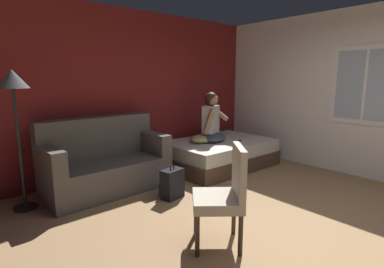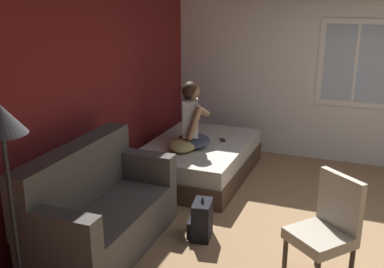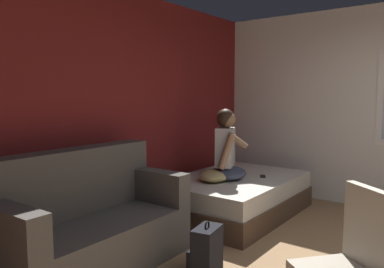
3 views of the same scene
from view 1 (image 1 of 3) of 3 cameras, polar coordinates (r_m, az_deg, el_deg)
ground_plane at (r=3.45m, az=20.06°, el=-17.69°), size 40.00×40.00×0.00m
wall_back_accent at (r=5.33m, az=-10.28°, el=7.81°), size 9.89×0.16×2.70m
bed at (r=5.51m, az=5.20°, el=-3.71°), size 1.94×1.32×0.48m
couch at (r=4.49m, az=-16.25°, el=-5.36°), size 1.71×0.85×1.04m
side_chair at (r=2.90m, az=6.26°, el=-11.02°), size 0.65×0.65×0.98m
person_seated at (r=5.29m, az=3.80°, el=2.33°), size 0.65×0.60×0.88m
backpack at (r=4.09m, az=-3.87°, el=-9.49°), size 0.33×0.27×0.46m
throw_pillow at (r=5.25m, az=1.86°, el=-0.87°), size 0.57×0.50×0.14m
cell_phone at (r=5.43m, az=8.94°, el=-1.31°), size 0.16×0.13×0.01m
floor_lamp at (r=4.05m, az=-30.86°, el=6.76°), size 0.36×0.36×1.70m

